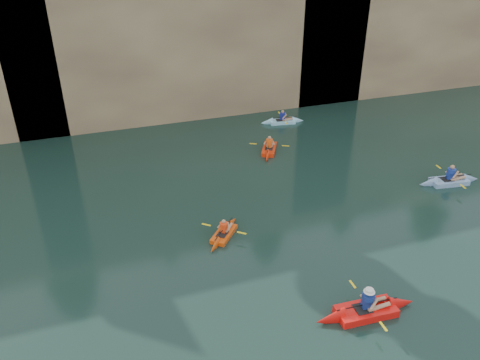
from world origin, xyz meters
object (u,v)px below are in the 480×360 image
object	(u,v)px
kayaker_orange	(224,233)
kayaker_red_far	(269,149)
kayaker_ltblue_near	(449,181)
main_kayaker	(366,310)

from	to	relation	value
kayaker_orange	kayaker_red_far	world-z (taller)	kayaker_red_far
kayaker_orange	kayaker_ltblue_near	bearing A→B (deg)	-46.34
kayaker_orange	main_kayaker	bearing A→B (deg)	-110.84
kayaker_ltblue_near	kayaker_red_far	world-z (taller)	kayaker_ltblue_near
kayaker_orange	kayaker_red_far	distance (m)	8.96
main_kayaker	kayaker_ltblue_near	size ratio (longest dim) A/B	1.09
kayaker_orange	kayaker_red_far	bearing A→B (deg)	6.04
kayaker_ltblue_near	kayaker_red_far	xyz separation A→B (m)	(-7.33, 6.74, -0.02)
main_kayaker	kayaker_ltblue_near	distance (m)	11.33
main_kayaker	kayaker_ltblue_near	xyz separation A→B (m)	(9.17, 6.65, -0.02)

